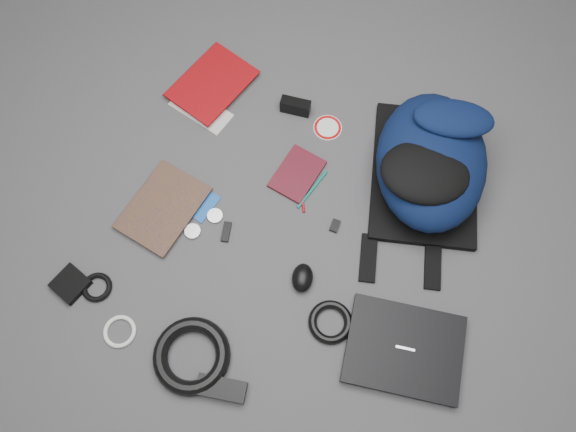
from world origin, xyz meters
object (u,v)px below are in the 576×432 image
(power_brick, at_px, (222,388))
(textbook_red, at_px, (190,69))
(compact_camera, at_px, (295,106))
(mouse, at_px, (302,278))
(pouch, at_px, (70,284))
(backpack, at_px, (431,161))
(laptop, at_px, (404,349))
(dvd_case, at_px, (297,174))
(comic_book, at_px, (138,193))

(power_brick, bearing_deg, textbook_red, 109.24)
(compact_camera, distance_m, mouse, 0.55)
(power_brick, height_order, pouch, power_brick)
(pouch, bearing_deg, power_brick, -14.47)
(backpack, relative_size, pouch, 5.67)
(backpack, height_order, mouse, backpack)
(laptop, height_order, textbook_red, laptop)
(dvd_case, xyz_separation_m, pouch, (-0.50, -0.53, 0.00))
(textbook_red, relative_size, pouch, 3.00)
(dvd_case, xyz_separation_m, power_brick, (0.00, -0.66, 0.01))
(compact_camera, distance_m, pouch, 0.85)
(laptop, relative_size, comic_book, 1.21)
(comic_book, xyz_separation_m, power_brick, (0.44, -0.45, 0.01))
(textbook_red, bearing_deg, pouch, -73.78)
(textbook_red, distance_m, comic_book, 0.46)
(compact_camera, relative_size, mouse, 1.13)
(backpack, height_order, laptop, backpack)
(compact_camera, distance_m, power_brick, 0.87)
(textbook_red, bearing_deg, dvd_case, -8.91)
(textbook_red, xyz_separation_m, compact_camera, (0.37, -0.03, 0.01))
(dvd_case, xyz_separation_m, mouse, (0.11, -0.31, 0.02))
(laptop, xyz_separation_m, compact_camera, (-0.51, 0.62, 0.01))
(comic_book, bearing_deg, pouch, -89.13)
(dvd_case, bearing_deg, comic_book, -141.02)
(comic_book, distance_m, dvd_case, 0.48)
(pouch, bearing_deg, backpack, 36.65)
(laptop, height_order, comic_book, laptop)
(mouse, bearing_deg, comic_book, 159.58)
(laptop, bearing_deg, backpack, 91.59)
(textbook_red, distance_m, dvd_case, 0.51)
(compact_camera, bearing_deg, comic_book, -133.58)
(power_brick, bearing_deg, dvd_case, 82.96)
(comic_book, bearing_deg, backpack, 35.23)
(textbook_red, bearing_deg, compact_camera, 14.64)
(comic_book, relative_size, power_brick, 1.95)
(dvd_case, bearing_deg, laptop, -30.23)
(mouse, bearing_deg, textbook_red, 125.09)
(mouse, distance_m, pouch, 0.65)
(comic_book, bearing_deg, textbook_red, 105.01)
(backpack, distance_m, comic_book, 0.87)
(textbook_red, distance_m, compact_camera, 0.38)
(comic_book, height_order, dvd_case, comic_book)
(comic_book, bearing_deg, dvd_case, 38.88)
(backpack, xyz_separation_m, compact_camera, (-0.44, 0.10, -0.08))
(mouse, bearing_deg, laptop, -27.78)
(textbook_red, height_order, pouch, textbook_red)
(power_brick, bearing_deg, mouse, 64.96)
(laptop, bearing_deg, pouch, -178.60)
(mouse, bearing_deg, dvd_case, 100.11)
(backpack, relative_size, mouse, 5.88)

